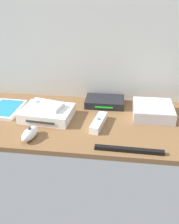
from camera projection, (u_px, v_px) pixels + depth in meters
ground_plane at (90, 122)px, 112.41cm from camera, size 100.00×48.00×2.00cm
back_wall at (97, 32)px, 119.27cm from camera, size 110.00×1.20×64.00cm
game_console at (47, 113)px, 113.12cm from camera, size 22.23×17.78×4.40cm
mini_computer at (153, 111)px, 114.44cm from camera, size 17.16×17.16×5.30cm
game_case at (6, 109)px, 120.09cm from camera, size 14.10×19.36×1.56cm
network_router at (105, 102)px, 124.77cm from camera, size 18.14×12.55×3.40cm
remote_wand at (99, 122)px, 107.25cm from camera, size 6.00×15.19×3.40cm
remote_nunchuk at (30, 134)px, 98.62cm from camera, size 5.88×10.56×5.10cm
remote_classic_pad at (45, 105)px, 112.67cm from camera, size 15.90×11.23×2.40cm
sensor_bar at (129, 150)px, 91.49cm from camera, size 24.03×2.29×1.40cm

